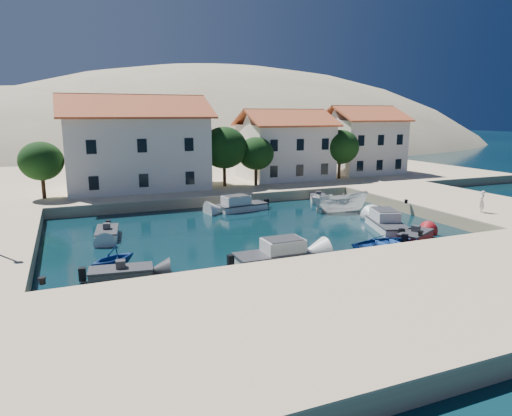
{
  "coord_description": "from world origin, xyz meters",
  "views": [
    {
      "loc": [
        -12.84,
        -21.48,
        8.72
      ],
      "look_at": [
        -0.27,
        8.7,
        2.0
      ],
      "focal_mm": 32.0,
      "sensor_mm": 36.0,
      "label": 1
    }
  ],
  "objects_px": {
    "building_left": "(135,141)",
    "cabin_cruiser_east": "(387,224)",
    "rowboat_south": "(389,250)",
    "building_mid": "(285,144)",
    "pedestrian": "(482,202)",
    "cabin_cruiser_south": "(273,255)",
    "boat_east": "(340,212)",
    "building_right": "(362,139)"
  },
  "relations": [
    {
      "from": "building_mid",
      "to": "boat_east",
      "type": "distance_m",
      "value": 16.89
    },
    {
      "from": "boat_east",
      "to": "pedestrian",
      "type": "bearing_deg",
      "value": -124.39
    },
    {
      "from": "cabin_cruiser_east",
      "to": "building_mid",
      "type": "bearing_deg",
      "value": 12.82
    },
    {
      "from": "rowboat_south",
      "to": "cabin_cruiser_east",
      "type": "xyz_separation_m",
      "value": [
        3.32,
        4.46,
        0.48
      ]
    },
    {
      "from": "building_right",
      "to": "rowboat_south",
      "type": "bearing_deg",
      "value": -121.99
    },
    {
      "from": "building_right",
      "to": "boat_east",
      "type": "bearing_deg",
      "value": -129.8
    },
    {
      "from": "building_right",
      "to": "cabin_cruiser_east",
      "type": "bearing_deg",
      "value": -121.04
    },
    {
      "from": "building_left",
      "to": "boat_east",
      "type": "height_order",
      "value": "building_left"
    },
    {
      "from": "pedestrian",
      "to": "boat_east",
      "type": "bearing_deg",
      "value": -75.04
    },
    {
      "from": "cabin_cruiser_south",
      "to": "rowboat_south",
      "type": "bearing_deg",
      "value": -3.89
    },
    {
      "from": "building_right",
      "to": "boat_east",
      "type": "xyz_separation_m",
      "value": [
        -14.11,
        -16.93,
        -5.47
      ]
    },
    {
      "from": "cabin_cruiser_south",
      "to": "pedestrian",
      "type": "bearing_deg",
      "value": 6.83
    },
    {
      "from": "pedestrian",
      "to": "cabin_cruiser_east",
      "type": "bearing_deg",
      "value": -38.41
    },
    {
      "from": "rowboat_south",
      "to": "cabin_cruiser_east",
      "type": "bearing_deg",
      "value": -37.24
    },
    {
      "from": "cabin_cruiser_south",
      "to": "building_right",
      "type": "bearing_deg",
      "value": 46.86
    },
    {
      "from": "cabin_cruiser_south",
      "to": "boat_east",
      "type": "relative_size",
      "value": 0.89
    },
    {
      "from": "building_left",
      "to": "pedestrian",
      "type": "bearing_deg",
      "value": -44.67
    },
    {
      "from": "building_left",
      "to": "building_right",
      "type": "relative_size",
      "value": 1.56
    },
    {
      "from": "building_right",
      "to": "cabin_cruiser_east",
      "type": "distance_m",
      "value": 28.27
    },
    {
      "from": "building_mid",
      "to": "cabin_cruiser_east",
      "type": "relative_size",
      "value": 1.97
    },
    {
      "from": "building_left",
      "to": "cabin_cruiser_east",
      "type": "relative_size",
      "value": 2.75
    },
    {
      "from": "cabin_cruiser_east",
      "to": "pedestrian",
      "type": "bearing_deg",
      "value": -82.14
    },
    {
      "from": "building_left",
      "to": "building_right",
      "type": "height_order",
      "value": "building_left"
    },
    {
      "from": "building_mid",
      "to": "pedestrian",
      "type": "height_order",
      "value": "building_mid"
    },
    {
      "from": "building_right",
      "to": "cabin_cruiser_south",
      "type": "distance_m",
      "value": 38.26
    },
    {
      "from": "building_right",
      "to": "building_left",
      "type": "bearing_deg",
      "value": -176.19
    },
    {
      "from": "building_left",
      "to": "cabin_cruiser_south",
      "type": "xyz_separation_m",
      "value": [
        4.16,
        -25.77,
        -5.46
      ]
    },
    {
      "from": "building_left",
      "to": "boat_east",
      "type": "relative_size",
      "value": 2.82
    },
    {
      "from": "building_mid",
      "to": "boat_east",
      "type": "relative_size",
      "value": 2.01
    },
    {
      "from": "cabin_cruiser_south",
      "to": "cabin_cruiser_east",
      "type": "relative_size",
      "value": 0.87
    },
    {
      "from": "building_right",
      "to": "cabin_cruiser_east",
      "type": "height_order",
      "value": "building_right"
    },
    {
      "from": "building_mid",
      "to": "building_right",
      "type": "relative_size",
      "value": 1.11
    },
    {
      "from": "building_mid",
      "to": "rowboat_south",
      "type": "distance_m",
      "value": 28.36
    },
    {
      "from": "building_right",
      "to": "cabin_cruiser_south",
      "type": "xyz_separation_m",
      "value": [
        -25.84,
        -27.77,
        -5.0
      ]
    },
    {
      "from": "cabin_cruiser_south",
      "to": "boat_east",
      "type": "distance_m",
      "value": 15.98
    },
    {
      "from": "building_mid",
      "to": "cabin_cruiser_east",
      "type": "height_order",
      "value": "building_mid"
    },
    {
      "from": "cabin_cruiser_east",
      "to": "boat_east",
      "type": "height_order",
      "value": "cabin_cruiser_east"
    },
    {
      "from": "building_left",
      "to": "cabin_cruiser_east",
      "type": "bearing_deg",
      "value": -54.37
    },
    {
      "from": "building_mid",
      "to": "pedestrian",
      "type": "bearing_deg",
      "value": -76.98
    },
    {
      "from": "building_right",
      "to": "rowboat_south",
      "type": "height_order",
      "value": "building_right"
    },
    {
      "from": "building_left",
      "to": "boat_east",
      "type": "xyz_separation_m",
      "value": [
        15.89,
        -14.93,
        -5.94
      ]
    },
    {
      "from": "cabin_cruiser_east",
      "to": "pedestrian",
      "type": "distance_m",
      "value": 8.25
    }
  ]
}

